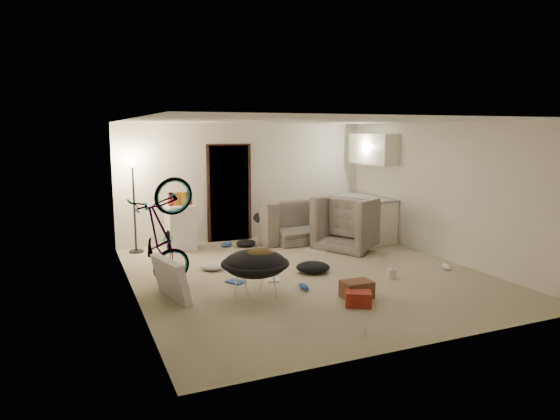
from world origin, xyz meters
name	(u,v)px	position (x,y,z in m)	size (l,w,h in m)	color
floor	(307,275)	(0.00, 0.00, -0.01)	(5.50, 6.00, 0.02)	#B3A889
ceiling	(308,120)	(0.00, 0.00, 2.51)	(5.50, 6.00, 0.02)	white
wall_back	(246,182)	(0.00, 3.01, 1.25)	(5.50, 0.02, 2.50)	white
wall_front	(432,235)	(0.00, -3.01, 1.25)	(5.50, 0.02, 2.50)	white
wall_left	(130,210)	(-2.76, 0.00, 1.25)	(0.02, 6.00, 2.50)	white
wall_right	(443,191)	(2.76, 0.00, 1.25)	(0.02, 6.00, 2.50)	white
doorway	(229,193)	(-0.40, 2.97, 1.02)	(0.85, 0.10, 2.04)	black
door_trim	(229,194)	(-0.40, 2.94, 1.02)	(0.97, 0.04, 2.10)	#321C11
floor_lamp	(133,186)	(-2.40, 2.65, 1.31)	(0.28, 0.28, 1.81)	black
kitchen_counter	(366,218)	(2.43, 2.00, 0.44)	(0.60, 1.50, 0.88)	white
counter_top	(367,198)	(2.43, 2.00, 0.90)	(0.64, 1.54, 0.04)	gray
kitchen_uppers	(373,149)	(2.56, 2.00, 1.95)	(0.38, 1.40, 0.65)	white
sofa	(306,224)	(1.19, 2.45, 0.34)	(2.32, 0.91, 0.68)	#323933
armchair	(355,228)	(1.79, 1.40, 0.39)	(1.19, 1.04, 0.78)	#323933
bicycle	(163,258)	(-2.30, 0.23, 0.45)	(0.59, 1.70, 0.89)	black
book_asset	(365,336)	(-0.51, -2.55, 0.01)	(0.15, 0.21, 0.02)	maroon
mini_fridge	(181,227)	(-1.54, 2.55, 0.44)	(0.52, 0.52, 0.89)	white
snack_box_0	(171,200)	(-1.71, 2.55, 1.00)	(0.10, 0.07, 0.30)	maroon
snack_box_1	(177,200)	(-1.59, 2.55, 1.00)	(0.10, 0.07, 0.30)	#B65616
snack_box_2	(183,199)	(-1.47, 2.55, 1.00)	(0.10, 0.07, 0.30)	gold
snack_box_3	(189,199)	(-1.35, 2.55, 1.00)	(0.10, 0.07, 0.30)	maroon
saucer_chair	(255,270)	(-1.19, -0.77, 0.41)	(0.97, 0.97, 0.69)	silver
hoodie	(259,256)	(-1.14, -0.80, 0.61)	(0.48, 0.40, 0.22)	#523C1C
sofa_drape	(266,217)	(0.24, 2.45, 0.54)	(0.56, 0.46, 0.28)	black
tv_box	(171,279)	(-2.30, -0.37, 0.29)	(0.11, 0.89, 0.59)	silver
drink_case_a	(357,289)	(0.13, -1.33, 0.12)	(0.42, 0.30, 0.24)	brown
drink_case_b	(358,299)	(-0.02, -1.63, 0.10)	(0.34, 0.25, 0.20)	maroon
juicer	(392,273)	(1.16, -0.74, 0.09)	(0.15, 0.15, 0.21)	beige
newspaper	(315,251)	(0.86, 1.38, 0.00)	(0.37, 0.49, 0.01)	beige
book_blue	(236,282)	(-1.23, 0.01, 0.01)	(0.20, 0.27, 0.03)	#2F54AB
book_white	(274,280)	(-0.64, -0.11, 0.01)	(0.19, 0.25, 0.02)	silver
shoe_0	(226,244)	(-0.65, 2.39, 0.05)	(0.30, 0.12, 0.11)	#2F54AB
shoe_2	(304,287)	(-0.41, -0.73, 0.05)	(0.26, 0.11, 0.10)	#2F54AB
shoe_4	(446,267)	(2.30, -0.70, 0.05)	(0.29, 0.12, 0.11)	white
clothes_lump_a	(313,267)	(0.13, 0.04, 0.09)	(0.56, 0.48, 0.18)	black
clothes_lump_b	(246,243)	(-0.26, 2.29, 0.07)	(0.44, 0.38, 0.13)	black
clothes_lump_c	(212,266)	(-1.38, 0.85, 0.06)	(0.40, 0.34, 0.12)	silver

